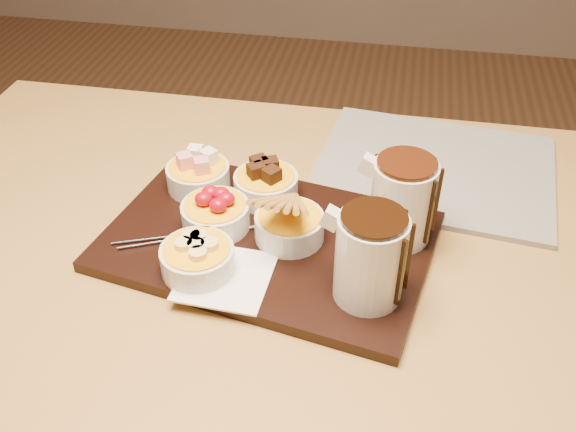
% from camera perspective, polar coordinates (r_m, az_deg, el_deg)
% --- Properties ---
extents(dining_table, '(1.20, 0.80, 0.75)m').
position_cam_1_polar(dining_table, '(1.03, -3.37, -5.57)').
color(dining_table, '#A57D3D').
rests_on(dining_table, ground).
extents(serving_board, '(0.51, 0.38, 0.02)m').
position_cam_1_polar(serving_board, '(0.94, -1.81, -2.24)').
color(serving_board, black).
rests_on(serving_board, dining_table).
extents(napkin, '(0.13, 0.13, 0.00)m').
position_cam_1_polar(napkin, '(0.87, -5.59, -5.39)').
color(napkin, white).
rests_on(napkin, serving_board).
extents(bowl_marshmallows, '(0.10, 0.10, 0.04)m').
position_cam_1_polar(bowl_marshmallows, '(1.03, -7.98, 3.47)').
color(bowl_marshmallows, silver).
rests_on(bowl_marshmallows, serving_board).
extents(bowl_cake, '(0.10, 0.10, 0.04)m').
position_cam_1_polar(bowl_cake, '(1.00, -1.97, 2.66)').
color(bowl_cake, silver).
rests_on(bowl_cake, serving_board).
extents(bowl_strawberries, '(0.10, 0.10, 0.04)m').
position_cam_1_polar(bowl_strawberries, '(0.94, -6.45, 0.02)').
color(bowl_strawberries, silver).
rests_on(bowl_strawberries, serving_board).
extents(bowl_biscotti, '(0.10, 0.10, 0.04)m').
position_cam_1_polar(bowl_biscotti, '(0.92, 0.13, -0.97)').
color(bowl_biscotti, silver).
rests_on(bowl_biscotti, serving_board).
extents(bowl_bananas, '(0.10, 0.10, 0.04)m').
position_cam_1_polar(bowl_bananas, '(0.87, -8.04, -3.87)').
color(bowl_bananas, silver).
rests_on(bowl_bananas, serving_board).
extents(pitcher_dark_chocolate, '(0.10, 0.10, 0.12)m').
position_cam_1_polar(pitcher_dark_chocolate, '(0.81, 7.31, -3.76)').
color(pitcher_dark_chocolate, silver).
rests_on(pitcher_dark_chocolate, serving_board).
extents(pitcher_milk_chocolate, '(0.10, 0.10, 0.12)m').
position_cam_1_polar(pitcher_milk_chocolate, '(0.91, 10.10, 1.25)').
color(pitcher_milk_chocolate, silver).
rests_on(pitcher_milk_chocolate, serving_board).
extents(fondue_skewers, '(0.12, 0.25, 0.01)m').
position_cam_1_polar(fondue_skewers, '(0.94, -7.61, -1.46)').
color(fondue_skewers, silver).
rests_on(fondue_skewers, serving_board).
extents(newspaper, '(0.42, 0.36, 0.01)m').
position_cam_1_polar(newspaper, '(1.12, 12.88, 4.13)').
color(newspaper, beige).
rests_on(newspaper, dining_table).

